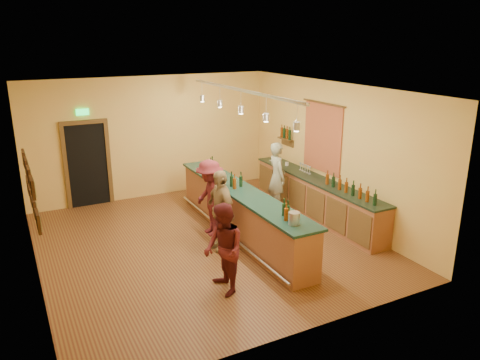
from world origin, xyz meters
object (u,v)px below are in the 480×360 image
customer_a (224,250)px  bar_stool (225,181)px  customer_c (210,198)px  customer_b (221,210)px  bartender (277,177)px  tasting_bar (241,209)px  back_counter (316,197)px

customer_a → bar_stool: size_ratio=2.22×
customer_a → bar_stool: (1.97, 4.05, -0.22)m
customer_c → customer_b: bearing=-8.7°
bartender → customer_b: size_ratio=1.03×
customer_b → bar_stool: size_ratio=2.35×
customer_a → bar_stool: bearing=158.2°
customer_a → customer_c: 2.46m
bartender → customer_b: bartender is taller
bar_stool → tasting_bar: bearing=-106.9°
back_counter → bar_stool: (-1.49, 1.91, 0.08)m
tasting_bar → customer_b: bearing=-149.1°
back_counter → bartender: bartender is taller
customer_b → tasting_bar: bearing=117.6°
back_counter → customer_b: size_ratio=2.72×
customer_c → customer_a: bearing=-19.0°
back_counter → bar_stool: size_ratio=6.40×
customer_c → bar_stool: (1.19, 1.71, -0.27)m
bartender → bar_stool: size_ratio=2.43×
back_counter → customer_c: bearing=175.7°
customer_c → tasting_bar: bearing=54.9°
bartender → customer_c: 2.13m
customer_b → bar_stool: bearing=149.2°
tasting_bar → customer_c: 0.71m
back_counter → tasting_bar: size_ratio=0.89×
back_counter → tasting_bar: 2.14m
back_counter → customer_a: (-3.46, -2.13, 0.30)m
customer_a → customer_b: customer_b is taller
customer_a → customer_c: size_ratio=0.94×
customer_a → customer_c: bearing=165.5°
customer_c → bar_stool: size_ratio=2.36×
customer_b → back_counter: bearing=98.4°
tasting_bar → customer_c: size_ratio=3.04×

